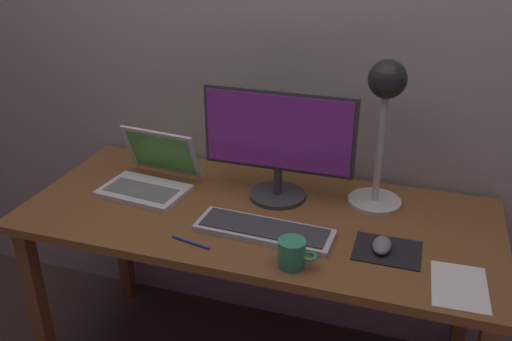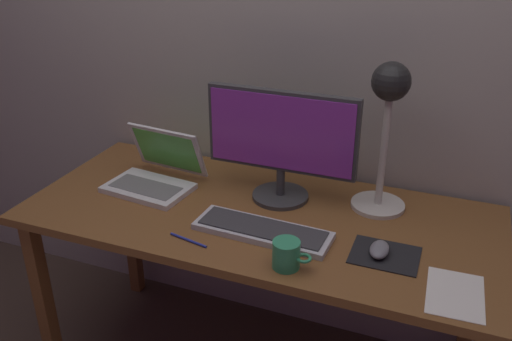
% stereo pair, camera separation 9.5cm
% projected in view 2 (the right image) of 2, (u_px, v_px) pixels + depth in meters
% --- Properties ---
extents(back_wall, '(4.80, 0.06, 2.60)m').
position_uv_depth(back_wall, '(299.00, 24.00, 1.95)').
color(back_wall, '#A8A099').
rests_on(back_wall, ground).
extents(desk, '(1.60, 0.70, 0.74)m').
position_uv_depth(desk, '(258.00, 232.00, 1.89)').
color(desk, brown).
rests_on(desk, ground).
extents(monitor, '(0.53, 0.20, 0.40)m').
position_uv_depth(monitor, '(281.00, 139.00, 1.85)').
color(monitor, '#38383A').
rests_on(monitor, desk).
extents(keyboard_main, '(0.45, 0.16, 0.03)m').
position_uv_depth(keyboard_main, '(262.00, 230.00, 1.73)').
color(keyboard_main, silver).
rests_on(keyboard_main, desk).
extents(laptop, '(0.33, 0.30, 0.21)m').
position_uv_depth(laptop, '(157.00, 170.00, 2.02)').
color(laptop, silver).
rests_on(laptop, desk).
extents(desk_lamp, '(0.18, 0.18, 0.51)m').
position_uv_depth(desk_lamp, '(388.00, 112.00, 1.74)').
color(desk_lamp, beige).
rests_on(desk_lamp, desk).
extents(mousepad, '(0.20, 0.16, 0.00)m').
position_uv_depth(mousepad, '(385.00, 255.00, 1.62)').
color(mousepad, black).
rests_on(mousepad, desk).
extents(mouse, '(0.06, 0.10, 0.03)m').
position_uv_depth(mouse, '(379.00, 250.00, 1.62)').
color(mouse, slate).
rests_on(mouse, mousepad).
extents(coffee_mug, '(0.12, 0.08, 0.08)m').
position_uv_depth(coffee_mug, '(287.00, 254.00, 1.55)').
color(coffee_mug, '#339966').
rests_on(coffee_mug, desk).
extents(paper_sheet_near_mouse, '(0.16, 0.22, 0.00)m').
position_uv_depth(paper_sheet_near_mouse, '(455.00, 294.00, 1.46)').
color(paper_sheet_near_mouse, white).
rests_on(paper_sheet_near_mouse, desk).
extents(pen, '(0.14, 0.04, 0.01)m').
position_uv_depth(pen, '(188.00, 240.00, 1.69)').
color(pen, '#2633A5').
rests_on(pen, desk).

